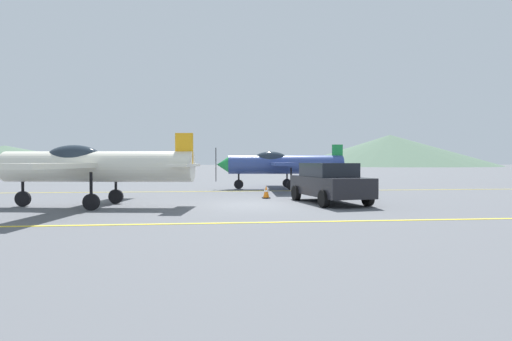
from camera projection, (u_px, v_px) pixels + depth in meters
The scene contains 9 objects.
ground_plane at pixel (256, 205), 15.97m from camera, with size 400.00×400.00×0.00m, color #54565B.
apron_line_near at pixel (274, 222), 11.27m from camera, with size 80.00×0.16×0.01m, color yellow.
apron_line_far at pixel (242, 191), 23.17m from camera, with size 80.00×0.16×0.01m, color yellow.
airplane_near at pixel (91, 165), 15.17m from camera, with size 7.96×9.13×2.73m.
airplane_mid at pixel (281, 164), 25.10m from camera, with size 7.93×9.12×2.73m.
car_sedan at pixel (329, 182), 16.58m from camera, with size 2.55×4.53×1.62m.
traffic_cone_front at pixel (266, 192), 18.72m from camera, with size 0.36×0.36×0.59m.
hill_left at pixel (5, 156), 147.67m from camera, with size 76.31×76.31×7.50m, color #4C6651.
hill_centerleft at pixel (390, 150), 156.60m from camera, with size 76.33×76.33×11.90m, color #4C6651.
Camera 1 is at (-1.67, -15.85, 1.68)m, focal length 28.75 mm.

